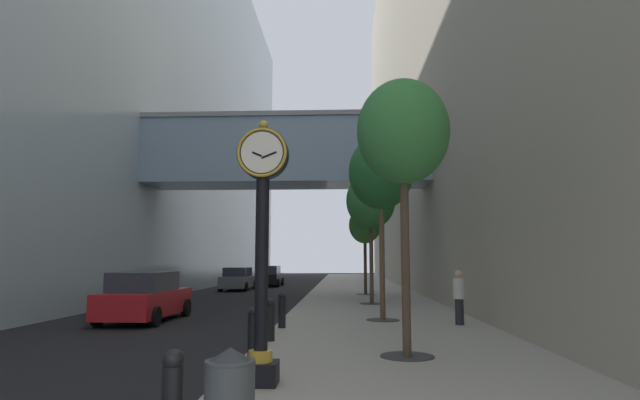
# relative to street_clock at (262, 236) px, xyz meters

# --- Properties ---
(ground_plane) EXTENTS (110.00, 110.00, 0.00)m
(ground_plane) POSITION_rel_street_clock_xyz_m (-0.73, 21.47, -2.48)
(ground_plane) COLOR black
(ground_plane) RESTS_ON ground
(sidewalk_right) EXTENTS (6.49, 80.00, 0.14)m
(sidewalk_right) POSITION_rel_street_clock_xyz_m (2.51, 24.47, -2.41)
(sidewalk_right) COLOR #9E998E
(sidewalk_right) RESTS_ON ground
(building_block_left) EXTENTS (23.98, 80.00, 31.50)m
(building_block_left) POSITION_rel_street_clock_xyz_m (-13.33, 24.42, 13.21)
(building_block_left) COLOR #93A8B7
(building_block_left) RESTS_ON ground
(building_block_right) EXTENTS (9.00, 80.00, 35.09)m
(building_block_right) POSITION_rel_street_clock_xyz_m (10.26, 24.47, 15.06)
(building_block_right) COLOR #A89E89
(building_block_right) RESTS_ON ground
(street_clock) EXTENTS (0.84, 0.55, 4.27)m
(street_clock) POSITION_rel_street_clock_xyz_m (0.00, 0.00, 0.00)
(street_clock) COLOR black
(street_clock) RESTS_ON sidewalk_right
(bollard_nearest) EXTENTS (0.23, 0.23, 1.02)m
(bollard_nearest) POSITION_rel_street_clock_xyz_m (-0.46, -2.86, -1.80)
(bollard_nearest) COLOR black
(bollard_nearest) RESTS_ON sidewalk_right
(bollard_third) EXTENTS (0.23, 0.23, 1.02)m
(bollard_third) POSITION_rel_street_clock_xyz_m (-0.46, 1.99, -1.80)
(bollard_third) COLOR black
(bollard_third) RESTS_ON sidewalk_right
(bollard_fourth) EXTENTS (0.23, 0.23, 1.02)m
(bollard_fourth) POSITION_rel_street_clock_xyz_m (-0.46, 4.41, -1.80)
(bollard_fourth) COLOR black
(bollard_fourth) RESTS_ON sidewalk_right
(bollard_fifth) EXTENTS (0.23, 0.23, 1.02)m
(bollard_fifth) POSITION_rel_street_clock_xyz_m (-0.46, 6.83, -1.80)
(bollard_fifth) COLOR black
(bollard_fifth) RESTS_ON sidewalk_right
(street_tree_near) EXTENTS (1.97, 1.97, 5.81)m
(street_tree_near) POSITION_rel_street_clock_xyz_m (2.61, 2.48, 2.29)
(street_tree_near) COLOR #333335
(street_tree_near) RESTS_ON sidewalk_right
(street_tree_mid_near) EXTENTS (2.18, 2.18, 6.15)m
(street_tree_mid_near) POSITION_rel_street_clock_xyz_m (2.61, 8.87, 2.52)
(street_tree_mid_near) COLOR #333335
(street_tree_mid_near) RESTS_ON sidewalk_right
(street_tree_mid_far) EXTENTS (2.26, 2.26, 5.97)m
(street_tree_mid_far) POSITION_rel_street_clock_xyz_m (2.61, 15.25, 2.30)
(street_tree_mid_far) COLOR #333335
(street_tree_mid_far) RESTS_ON sidewalk_right
(street_tree_far) EXTENTS (1.86, 1.86, 5.06)m
(street_tree_far) POSITION_rel_street_clock_xyz_m (2.61, 21.64, 1.60)
(street_tree_far) COLOR #333335
(street_tree_far) RESTS_ON sidewalk_right
(trash_bin) EXTENTS (0.53, 0.53, 1.05)m
(trash_bin) POSITION_rel_street_clock_xyz_m (0.14, -2.89, -1.80)
(trash_bin) COLOR #383D42
(trash_bin) RESTS_ON sidewalk_right
(pedestrian_walking) EXTENTS (0.39, 0.39, 1.65)m
(pedestrian_walking) POSITION_rel_street_clock_xyz_m (4.85, 7.78, -1.47)
(pedestrian_walking) COLOR #23232D
(pedestrian_walking) RESTS_ON sidewalk_right
(car_red_near) EXTENTS (2.10, 4.61, 1.69)m
(car_red_near) POSITION_rel_street_clock_xyz_m (-5.52, 9.44, -1.66)
(car_red_near) COLOR #AD191E
(car_red_near) RESTS_ON ground
(car_grey_mid) EXTENTS (2.05, 4.46, 1.59)m
(car_grey_mid) POSITION_rel_street_clock_xyz_m (-6.02, 27.74, -1.70)
(car_grey_mid) COLOR slate
(car_grey_mid) RESTS_ON ground
(car_black_far) EXTENTS (1.93, 4.53, 1.65)m
(car_black_far) POSITION_rel_street_clock_xyz_m (-4.62, 33.47, -1.68)
(car_black_far) COLOR black
(car_black_far) RESTS_ON ground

